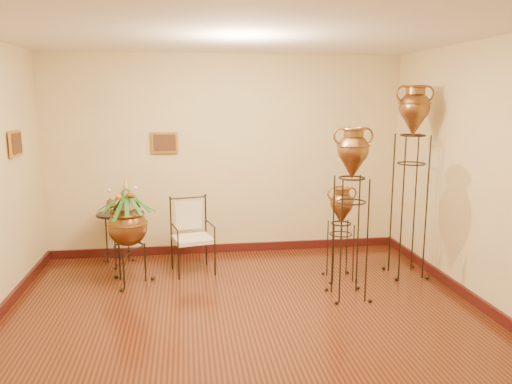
{
  "coord_description": "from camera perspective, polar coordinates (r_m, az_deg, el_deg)",
  "views": [
    {
      "loc": [
        -0.57,
        -4.48,
        2.2
      ],
      "look_at": [
        0.25,
        1.3,
        1.1
      ],
      "focal_mm": 35.0,
      "sensor_mm": 36.0,
      "label": 1
    }
  ],
  "objects": [
    {
      "name": "ground",
      "position": [
        5.02,
        -0.77,
        -15.32
      ],
      "size": [
        5.0,
        5.0,
        0.0
      ],
      "primitive_type": "plane",
      "color": "#5D2B16",
      "rests_on": "ground"
    },
    {
      "name": "room_shell",
      "position": [
        4.54,
        -0.91,
        4.76
      ],
      "size": [
        5.02,
        5.02,
        2.81
      ],
      "color": "beige",
      "rests_on": "ground"
    },
    {
      "name": "amphora_tall",
      "position": [
        6.39,
        17.22,
        1.34
      ],
      "size": [
        0.51,
        0.51,
        2.38
      ],
      "rotation": [
        0.0,
        0.0,
        -0.09
      ],
      "color": "black",
      "rests_on": "ground"
    },
    {
      "name": "amphora_mid",
      "position": [
        5.54,
        10.77,
        -2.32
      ],
      "size": [
        0.45,
        0.45,
        1.93
      ],
      "rotation": [
        0.0,
        0.0,
        0.04
      ],
      "color": "black",
      "rests_on": "ground"
    },
    {
      "name": "amphora_short",
      "position": [
        6.18,
        9.66,
        -4.63
      ],
      "size": [
        0.45,
        0.45,
        1.17
      ],
      "rotation": [
        0.0,
        0.0,
        -0.32
      ],
      "color": "black",
      "rests_on": "ground"
    },
    {
      "name": "planter_urn",
      "position": [
        6.09,
        -14.48,
        -3.36
      ],
      "size": [
        0.73,
        0.73,
        1.36
      ],
      "rotation": [
        0.0,
        0.0,
        0.01
      ],
      "color": "black",
      "rests_on": "ground"
    },
    {
      "name": "armchair",
      "position": [
        6.4,
        -7.26,
        -5.02
      ],
      "size": [
        0.63,
        0.6,
        0.95
      ],
      "rotation": [
        0.0,
        0.0,
        0.22
      ],
      "color": "black",
      "rests_on": "ground"
    },
    {
      "name": "side_table",
      "position": [
        6.94,
        -15.66,
        -5.04
      ],
      "size": [
        0.49,
        0.49,
        0.89
      ],
      "rotation": [
        0.0,
        0.0,
        0.03
      ],
      "color": "black",
      "rests_on": "ground"
    }
  ]
}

